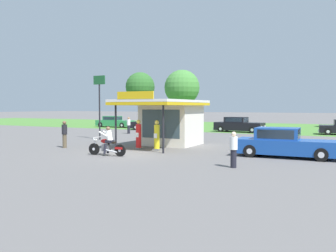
{
  "coord_description": "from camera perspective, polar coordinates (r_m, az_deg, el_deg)",
  "views": [
    {
      "loc": [
        11.25,
        -16.63,
        2.64
      ],
      "look_at": [
        0.57,
        3.92,
        1.4
      ],
      "focal_mm": 38.39,
      "sensor_mm": 36.0,
      "label": 1
    }
  ],
  "objects": [
    {
      "name": "ground_plane",
      "position": [
        20.25,
        -6.57,
        -4.45
      ],
      "size": [
        300.0,
        300.0,
        0.0
      ],
      "primitive_type": "plane",
      "color": "#5B5959"
    },
    {
      "name": "grass_verge_strip",
      "position": [
        48.04,
        13.88,
        -0.16
      ],
      "size": [
        120.0,
        24.0,
        0.01
      ],
      "primitive_type": "cube",
      "color": "#477A33",
      "rests_on": "ground"
    },
    {
      "name": "service_station_kiosk",
      "position": [
        24.59,
        0.24,
        1.07
      ],
      "size": [
        4.19,
        6.59,
        3.53
      ],
      "color": "silver",
      "rests_on": "ground"
    },
    {
      "name": "gas_pump_nearside",
      "position": [
        22.41,
        -4.7,
        -1.57
      ],
      "size": [
        0.44,
        0.44,
        1.83
      ],
      "color": "slate",
      "rests_on": "ground"
    },
    {
      "name": "gas_pump_offside",
      "position": [
        21.75,
        -1.78,
        -1.72
      ],
      "size": [
        0.44,
        0.44,
        1.82
      ],
      "color": "slate",
      "rests_on": "ground"
    },
    {
      "name": "motorcycle_with_rider",
      "position": [
        19.69,
        -9.59,
        -2.77
      ],
      "size": [
        2.28,
        0.7,
        1.58
      ],
      "color": "black",
      "rests_on": "ground"
    },
    {
      "name": "featured_classic_sedan",
      "position": [
        19.77,
        18.0,
        -2.72
      ],
      "size": [
        5.33,
        2.0,
        1.54
      ],
      "color": "#19479E",
      "rests_on": "ground"
    },
    {
      "name": "parked_car_back_row_left",
      "position": [
        47.01,
        -8.51,
        0.62
      ],
      "size": [
        5.15,
        2.01,
        1.43
      ],
      "color": "#2D844C",
      "rests_on": "ground"
    },
    {
      "name": "parked_car_back_row_right",
      "position": [
        38.19,
        11.14,
        0.13
      ],
      "size": [
        5.35,
        2.17,
        1.57
      ],
      "color": "black",
      "rests_on": "ground"
    },
    {
      "name": "parked_car_back_row_centre",
      "position": [
        40.75,
        -2.4,
        0.29
      ],
      "size": [
        5.62,
        2.49,
        1.48
      ],
      "color": "black",
      "rests_on": "ground"
    },
    {
      "name": "bystander_strolling_foreground",
      "position": [
        35.42,
        -6.27,
        0.17
      ],
      "size": [
        0.34,
        0.34,
        1.63
      ],
      "color": "black",
      "rests_on": "ground"
    },
    {
      "name": "bystander_chatting_near_pumps",
      "position": [
        24.01,
        -16.11,
        -1.16
      ],
      "size": [
        0.34,
        0.34,
        1.74
      ],
      "color": "brown",
      "rests_on": "ground"
    },
    {
      "name": "bystander_leaning_by_kiosk",
      "position": [
        15.81,
        10.37,
        -3.6
      ],
      "size": [
        0.34,
        0.34,
        1.57
      ],
      "color": "black",
      "rests_on": "ground"
    },
    {
      "name": "tree_oak_distant_spare",
      "position": [
        53.35,
        2.2,
        6.04
      ],
      "size": [
        5.22,
        5.22,
        8.11
      ],
      "color": "brown",
      "rests_on": "ground"
    },
    {
      "name": "tree_oak_centre",
      "position": [
        58.11,
        -4.58,
        6.11
      ],
      "size": [
        4.66,
        4.66,
        8.18
      ],
      "color": "brown",
      "rests_on": "ground"
    },
    {
      "name": "roadside_pole_sign",
      "position": [
        29.35,
        -10.84,
        4.64
      ],
      "size": [
        1.1,
        0.12,
        5.13
      ],
      "color": "black",
      "rests_on": "ground"
    }
  ]
}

